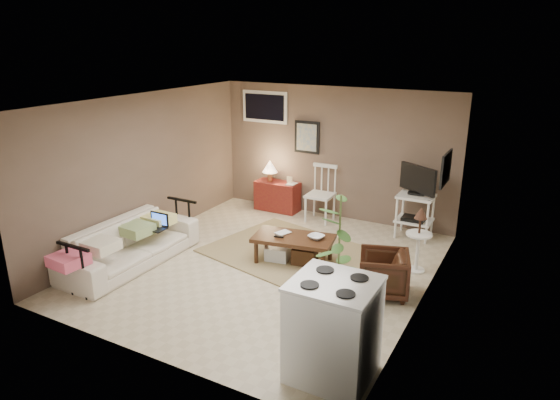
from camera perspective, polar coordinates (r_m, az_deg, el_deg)
The scene contains 20 objects.
floor at distance 7.44m, azimuth -1.56°, elevation -7.52°, with size 5.00×5.00×0.00m, color #C1B293.
art_back at distance 9.32m, azimuth 3.10°, elevation 7.18°, with size 0.50×0.03×0.60m, color black.
art_right at distance 7.14m, azimuth 18.44°, elevation 3.42°, with size 0.03×0.60×0.45m, color black.
window at distance 9.66m, azimuth -1.75°, elevation 10.59°, with size 0.96×0.03×0.60m, color silver.
rug at distance 7.85m, azimuth 1.21°, elevation -5.98°, with size 2.41×1.93×0.02m, color #968257.
coffee_table at distance 7.44m, azimuth 1.49°, elevation -5.42°, with size 1.26×0.81×0.45m.
sofa at distance 7.66m, azimuth -16.83°, elevation -4.09°, with size 2.18×0.64×0.85m, color beige.
sofa_pillows at distance 7.43m, azimuth -17.97°, elevation -4.09°, with size 0.42×2.07×0.15m, color beige, non-canonical shape.
sofa_end_rails at distance 7.59m, azimuth -16.12°, elevation -4.69°, with size 0.59×2.18×0.73m, color black, non-canonical shape.
laptop at distance 7.72m, azimuth -13.86°, elevation -2.64°, with size 0.34×0.24×0.23m.
red_console at distance 9.64m, azimuth -0.38°, elevation 0.77°, with size 0.85×0.38×0.98m.
spindle_chair at distance 9.09m, azimuth 4.66°, elevation 0.54°, with size 0.47×0.47×1.03m.
tv_stand at distance 8.53m, azimuth 15.25°, elevation -0.01°, with size 0.66×0.48×1.24m.
side_table at distance 7.31m, azimuth 15.63°, elevation -3.56°, with size 0.36×0.36×0.97m.
armchair at distance 6.69m, azimuth 11.72°, elevation -8.00°, with size 0.62×0.58×0.64m, color black.
potted_plant at distance 5.92m, azimuth 6.75°, elevation -5.89°, with size 0.39×0.39×1.55m.
stove at distance 5.03m, azimuth 6.08°, elevation -14.49°, with size 0.80×0.75×1.05m.
bowl at distance 7.27m, azimuth 4.16°, elevation -3.62°, with size 0.22×0.05×0.22m, color #3D2410.
book_table at distance 7.51m, azimuth -0.07°, elevation -2.85°, with size 0.16×0.02×0.22m, color #3D2410.
book_console at distance 9.43m, azimuth 0.91°, elevation 2.51°, with size 0.17×0.02×0.22m, color #3D2410.
Camera 1 is at (3.38, -5.79, 3.23)m, focal length 32.00 mm.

